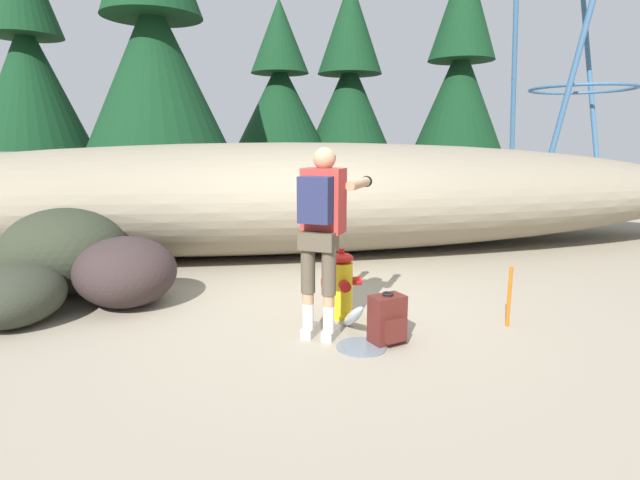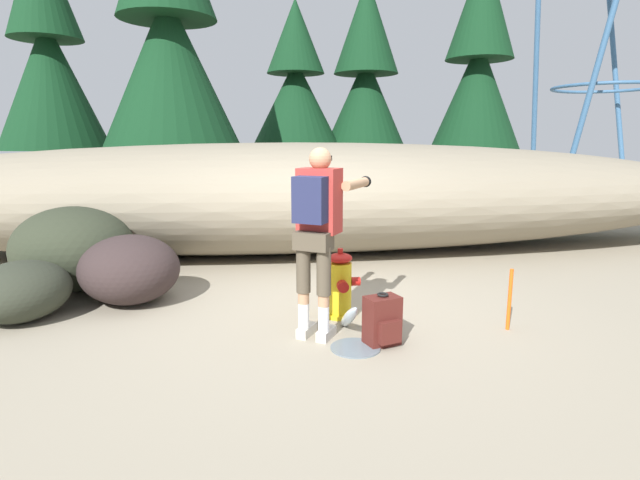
{
  "view_description": "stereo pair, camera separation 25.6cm",
  "coord_description": "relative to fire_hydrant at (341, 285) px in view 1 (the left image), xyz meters",
  "views": [
    {
      "loc": [
        -0.89,
        -4.93,
        1.8
      ],
      "look_at": [
        0.02,
        0.25,
        0.75
      ],
      "focal_mm": 28.36,
      "sensor_mm": 36.0,
      "label": 1
    },
    {
      "loc": [
        -0.64,
        -4.97,
        1.8
      ],
      "look_at": [
        0.02,
        0.25,
        0.75
      ],
      "focal_mm": 28.36,
      "sensor_mm": 36.0,
      "label": 2
    }
  ],
  "objects": [
    {
      "name": "fire_hydrant",
      "position": [
        0.0,
        0.0,
        0.0
      ],
      "size": [
        0.41,
        0.36,
        0.72
      ],
      "color": "gold",
      "rests_on": "ground_plane"
    },
    {
      "name": "utility_worker",
      "position": [
        -0.28,
        -0.47,
        0.77
      ],
      "size": [
        0.83,
        1.03,
        1.73
      ],
      "rotation": [
        0.0,
        0.0,
        1.04
      ],
      "color": "beige",
      "rests_on": "ground_plane"
    },
    {
      "name": "pine_tree_far_left",
      "position": [
        -5.13,
        6.94,
        3.14
      ],
      "size": [
        2.3,
        2.3,
        6.15
      ],
      "color": "#47331E",
      "rests_on": "ground_plane"
    },
    {
      "name": "boulder_small",
      "position": [
        -2.25,
        0.75,
        0.05
      ],
      "size": [
        1.48,
        1.49,
        0.76
      ],
      "primitive_type": "ellipsoid",
      "rotation": [
        0.0,
        0.0,
        0.48
      ],
      "color": "#332727",
      "rests_on": "ground_plane"
    },
    {
      "name": "survey_stake",
      "position": [
        1.54,
        -0.57,
        -0.03
      ],
      "size": [
        0.04,
        0.04,
        0.6
      ],
      "primitive_type": "cylinder",
      "color": "#E55914",
      "rests_on": "ground_plane"
    },
    {
      "name": "spare_backpack",
      "position": [
        0.26,
        -0.76,
        -0.11
      ],
      "size": [
        0.35,
        0.34,
        0.47
      ],
      "rotation": [
        0.0,
        0.0,
        5.04
      ],
      "color": "#511E19",
      "rests_on": "ground_plane"
    },
    {
      "name": "hydrant_water_jet",
      "position": [
        0.0,
        -0.57,
        -0.2
      ],
      "size": [
        0.44,
        0.92,
        0.49
      ],
      "color": "silver",
      "rests_on": "ground_plane"
    },
    {
      "name": "pine_tree_left",
      "position": [
        -2.42,
        5.57,
        3.25
      ],
      "size": [
        2.88,
        2.88,
        6.67
      ],
      "color": "#47331E",
      "rests_on": "ground_plane"
    },
    {
      "name": "dirt_embankment",
      "position": [
        -0.19,
        3.26,
        0.55
      ],
      "size": [
        15.35,
        3.2,
        1.75
      ],
      "primitive_type": "ellipsoid",
      "color": "gray",
      "rests_on": "ground_plane"
    },
    {
      "name": "pine_tree_center",
      "position": [
        0.26,
        8.63,
        2.81
      ],
      "size": [
        2.28,
        2.28,
        5.29
      ],
      "color": "#47331E",
      "rests_on": "ground_plane"
    },
    {
      "name": "pine_tree_far_right",
      "position": [
        4.93,
        8.06,
        3.02
      ],
      "size": [
        2.64,
        2.64,
        6.48
      ],
      "color": "#47331E",
      "rests_on": "ground_plane"
    },
    {
      "name": "boulder_large",
      "position": [
        -3.03,
        1.35,
        0.18
      ],
      "size": [
        1.87,
        1.83,
        1.02
      ],
      "primitive_type": "ellipsoid",
      "rotation": [
        0.0,
        0.0,
        4.28
      ],
      "color": "#2C3223",
      "rests_on": "ground_plane"
    },
    {
      "name": "pine_tree_right",
      "position": [
        2.14,
        8.85,
        2.76
      ],
      "size": [
        2.64,
        2.64,
        5.93
      ],
      "color": "#47331E",
      "rests_on": "ground_plane"
    },
    {
      "name": "boulder_mid",
      "position": [
        -3.2,
        0.3,
        -0.03
      ],
      "size": [
        1.25,
        1.31,
        0.6
      ],
      "primitive_type": "ellipsoid",
      "rotation": [
        0.0,
        0.0,
        4.2
      ],
      "color": "#2E3226",
      "rests_on": "ground_plane"
    },
    {
      "name": "ground_plane",
      "position": [
        -0.19,
        0.06,
        -0.35
      ],
      "size": [
        56.0,
        56.0,
        0.04
      ],
      "primitive_type": "cube",
      "color": "gray"
    }
  ]
}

